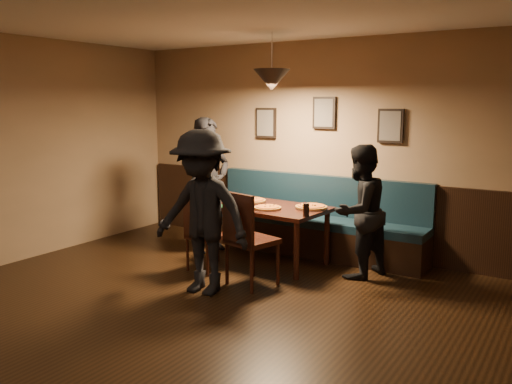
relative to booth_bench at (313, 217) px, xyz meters
The scene contains 22 objects.
floor 3.24m from the booth_bench, 90.00° to the right, with size 7.00×7.00×0.00m, color black.
wall_back 0.95m from the booth_bench, 90.00° to the left, with size 6.00×6.00×0.00m, color #8C704F.
wainscot 0.27m from the booth_bench, 90.00° to the left, with size 5.88×0.06×1.00m, color black.
booth_bench is the anchor object (origin of this frame).
picture_left 1.52m from the booth_bench, 163.30° to the left, with size 0.32×0.04×0.42m, color black.
picture_center 1.38m from the booth_bench, 90.00° to the left, with size 0.32×0.04×0.42m, color black.
picture_right 1.52m from the booth_bench, 16.70° to the left, with size 0.32×0.04×0.42m, color black.
pendant_lamp 1.89m from the booth_bench, 111.42° to the right, with size 0.44×0.44×0.25m, color black.
dining_table 0.72m from the booth_bench, 111.42° to the right, with size 1.34×0.86×0.72m, color black.
chair_near_left 1.51m from the booth_bench, 119.51° to the right, with size 0.39×0.39×0.88m, color black, non-canonical shape.
chair_near_right 1.46m from the booth_bench, 90.68° to the right, with size 0.46×0.46×1.05m, color black, non-canonical shape.
diner_left 1.45m from the booth_bench, 153.63° to the right, with size 0.65×0.43×1.79m, color black.
diner_right 1.06m from the booth_bench, 33.21° to the right, with size 0.74×0.58×1.53m, color black.
diner_front 1.99m from the booth_bench, 99.72° to the right, with size 1.11×0.64×1.72m, color black.
pizza_a 0.86m from the booth_bench, 138.52° to the right, with size 0.37×0.37×0.04m, color orange.
pizza_b 0.88m from the booth_bench, 103.81° to the right, with size 0.33×0.33×0.04m, color #C17D24.
pizza_c 0.61m from the booth_bench, 66.62° to the right, with size 0.38×0.38×0.04m, color gold.
soda_glass 1.06m from the booth_bench, 68.42° to the right, with size 0.07×0.07×0.15m, color black.
tabasco_bottle 0.76m from the booth_bench, 72.06° to the right, with size 0.03×0.03×0.11m, color #A5050A.
napkin_a 0.92m from the booth_bench, 156.70° to the right, with size 0.15×0.15×0.01m, color #1F7436.
napkin_b 1.24m from the booth_bench, 129.03° to the right, with size 0.16×0.16×0.01m, color #1C6C38.
cutlery_set 1.12m from the booth_bench, 104.28° to the right, with size 0.02×0.17×0.00m, color #B9B9BD.
Camera 1 is at (3.03, -2.97, 1.99)m, focal length 37.28 mm.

